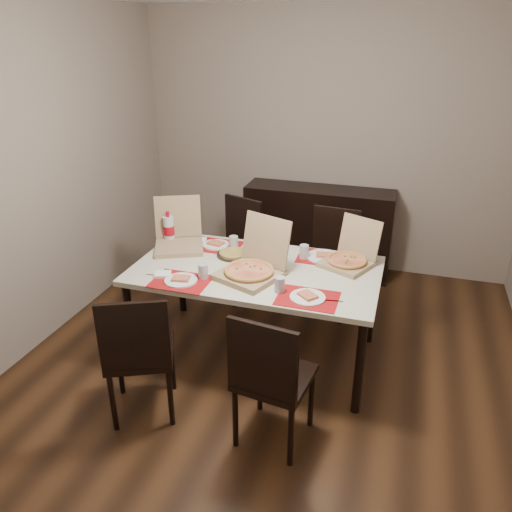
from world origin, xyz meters
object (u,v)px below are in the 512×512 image
(sideboard, at_px, (318,230))
(soda_bottle, at_px, (169,230))
(chair_near_left, at_px, (139,351))
(pizza_box_center, at_px, (252,268))
(chair_far_right, at_px, (331,256))
(dip_bowl, at_px, (272,260))
(chair_near_right, at_px, (270,376))
(chair_far_left, at_px, (236,243))
(dining_table, at_px, (256,276))

(sideboard, height_order, soda_bottle, soda_bottle)
(chair_near_left, xyz_separation_m, pizza_box_center, (0.50, 0.77, 0.30))
(chair_far_right, relative_size, dip_bowl, 7.26)
(chair_near_right, bearing_deg, dip_bowl, 105.30)
(soda_bottle, bearing_deg, pizza_box_center, -24.63)
(sideboard, xyz_separation_m, chair_far_left, (-0.65, -0.72, 0.06))
(chair_near_left, distance_m, chair_near_right, 0.86)
(sideboard, distance_m, dining_table, 1.68)
(dining_table, height_order, chair_near_left, chair_near_left)
(sideboard, bearing_deg, dip_bowl, -92.95)
(chair_far_right, bearing_deg, soda_bottle, -152.83)
(chair_near_left, height_order, soda_bottle, soda_bottle)
(chair_near_left, height_order, chair_far_right, same)
(chair_near_left, bearing_deg, dining_table, 61.09)
(sideboard, bearing_deg, chair_far_right, -70.68)
(chair_near_right, bearing_deg, chair_far_right, 88.10)
(sideboard, relative_size, chair_near_left, 1.61)
(sideboard, distance_m, soda_bottle, 1.76)
(dip_bowl, xyz_separation_m, soda_bottle, (-0.91, 0.12, 0.10))
(soda_bottle, bearing_deg, chair_far_left, 63.25)
(chair_far_left, bearing_deg, dip_bowl, -54.11)
(soda_bottle, bearing_deg, chair_near_left, -73.80)
(sideboard, distance_m, chair_far_right, 0.80)
(chair_far_right, bearing_deg, chair_near_right, -91.90)
(dining_table, bearing_deg, chair_near_right, -67.71)
(chair_near_left, height_order, dip_bowl, chair_near_left)
(dining_table, relative_size, chair_far_left, 1.94)
(chair_near_left, bearing_deg, chair_far_right, 63.01)
(chair_near_right, xyz_separation_m, soda_bottle, (-1.19, 1.14, 0.35))
(dip_bowl, bearing_deg, soda_bottle, 172.74)
(sideboard, xyz_separation_m, chair_near_left, (-0.65, -2.55, 0.06))
(chair_near_right, xyz_separation_m, dip_bowl, (-0.28, 1.03, 0.25))
(dip_bowl, bearing_deg, dining_table, -119.38)
(sideboard, xyz_separation_m, dining_table, (-0.16, -1.65, 0.23))
(sideboard, bearing_deg, chair_near_left, -104.38)
(pizza_box_center, bearing_deg, dining_table, 94.04)
(chair_far_right, relative_size, soda_bottle, 3.47)
(sideboard, height_order, dip_bowl, sideboard)
(chair_far_right, xyz_separation_m, dip_bowl, (-0.34, -0.76, 0.25))
(sideboard, bearing_deg, pizza_box_center, -94.83)
(chair_far_left, bearing_deg, chair_far_right, -1.96)
(sideboard, height_order, chair_near_left, chair_near_left)
(chair_near_right, height_order, chair_far_left, same)
(dining_table, relative_size, chair_far_right, 1.94)
(chair_near_right, bearing_deg, chair_near_left, -179.23)
(chair_near_left, bearing_deg, pizza_box_center, 56.87)
(chair_near_right, bearing_deg, soda_bottle, 136.18)
(chair_near_left, relative_size, chair_far_left, 1.00)
(chair_near_left, distance_m, chair_far_left, 1.83)
(sideboard, relative_size, chair_near_right, 1.61)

